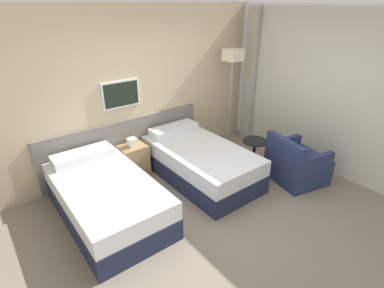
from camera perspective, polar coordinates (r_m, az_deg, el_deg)
name	(u,v)px	position (r m, az deg, el deg)	size (l,w,h in m)	color
ground_plane	(225,213)	(4.37, 6.32, -12.89)	(16.00, 16.00, 0.00)	slate
wall_headboard	(145,93)	(5.24, -8.89, 9.65)	(10.00, 0.10, 2.70)	#C6B28E
wall_window	(338,95)	(5.40, 26.02, 8.33)	(0.21, 4.50, 2.70)	white
bed_near_door	(106,198)	(4.30, -16.02, -9.78)	(1.10, 2.00, 0.69)	#1E233D
bed_near_window	(200,162)	(4.99, 1.50, -3.39)	(1.10, 2.00, 0.69)	#1E233D
nightstand	(134,159)	(5.18, -11.01, -2.90)	(0.44, 0.36, 0.67)	#9E7A51
floor_lamp	(233,62)	(5.80, 7.74, 15.19)	(0.30, 0.30, 1.92)	#9E9993
side_table	(254,149)	(5.34, 11.80, -0.92)	(0.44, 0.44, 0.54)	black
armchair	(296,165)	(5.21, 19.20, -3.81)	(0.92, 0.94, 0.80)	navy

